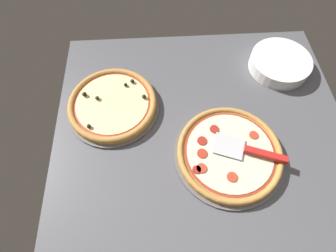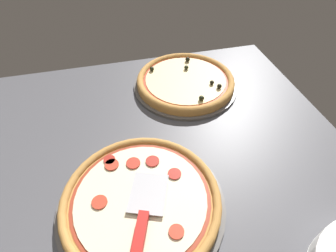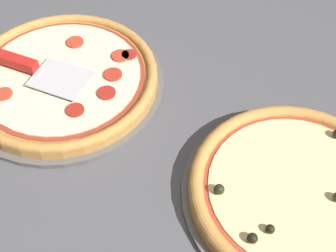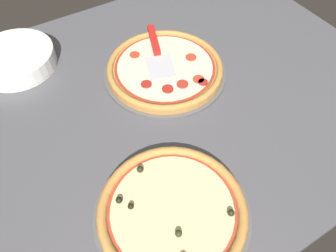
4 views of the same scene
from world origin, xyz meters
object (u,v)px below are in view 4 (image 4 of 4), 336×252
at_px(serving_spatula, 155,46).
at_px(plate_stack, 15,59).
at_px(pizza_front, 165,68).
at_px(pizza_back, 172,210).

xyz_separation_m(serving_spatula, plate_stack, (0.41, -0.20, -0.02)).
xyz_separation_m(pizza_front, pizza_back, (0.23, 0.42, -0.00)).
relative_size(pizza_front, plate_stack, 1.46).
bearing_deg(serving_spatula, pizza_front, 80.21).
relative_size(pizza_back, serving_spatula, 1.36).
xyz_separation_m(pizza_back, serving_spatula, (-0.25, -0.51, 0.02)).
distance_m(serving_spatula, plate_stack, 0.46).
relative_size(pizza_front, serving_spatula, 1.46).
distance_m(pizza_front, plate_stack, 0.49).
xyz_separation_m(pizza_front, serving_spatula, (-0.01, -0.09, 0.02)).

